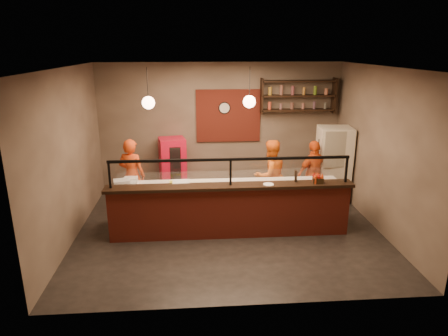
{
  "coord_description": "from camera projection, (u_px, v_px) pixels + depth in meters",
  "views": [
    {
      "loc": [
        -0.66,
        -7.36,
        3.57
      ],
      "look_at": [
        -0.08,
        0.3,
        1.21
      ],
      "focal_mm": 32.0,
      "sensor_mm": 36.0,
      "label": 1
    }
  ],
  "objects": [
    {
      "name": "wall_shelving",
      "position": [
        298.0,
        96.0,
        9.76
      ],
      "size": [
        1.84,
        0.28,
        0.85
      ],
      "color": "black",
      "rests_on": "wall_back"
    },
    {
      "name": "sneeze_guard",
      "position": [
        231.0,
        169.0,
        7.42
      ],
      "size": [
        4.5,
        0.05,
        0.52
      ],
      "color": "white",
      "rests_on": "counter_ledge"
    },
    {
      "name": "floor",
      "position": [
        229.0,
        229.0,
        8.11
      ],
      "size": [
        6.0,
        6.0,
        0.0
      ],
      "primitive_type": "plane",
      "color": "black",
      "rests_on": "ground"
    },
    {
      "name": "wall_clock",
      "position": [
        224.0,
        108.0,
        9.85
      ],
      "size": [
        0.3,
        0.04,
        0.3
      ],
      "primitive_type": "cylinder",
      "rotation": [
        1.57,
        0.0,
        0.0
      ],
      "color": "black",
      "rests_on": "wall_back"
    },
    {
      "name": "wall_front",
      "position": [
        246.0,
        202.0,
        5.26
      ],
      "size": [
        6.0,
        0.0,
        6.0
      ],
      "primitive_type": "plane",
      "rotation": [
        -1.57,
        0.0,
        0.0
      ],
      "color": "#7D6B5C",
      "rests_on": "floor"
    },
    {
      "name": "rolling_pin",
      "position": [
        178.0,
        181.0,
        8.1
      ],
      "size": [
        0.35,
        0.09,
        0.06
      ],
      "primitive_type": "cylinder",
      "rotation": [
        0.0,
        1.57,
        0.08
      ],
      "color": "yellow",
      "rests_on": "worktop"
    },
    {
      "name": "prep_tub_b",
      "position": [
        131.0,
        181.0,
        8.04
      ],
      "size": [
        0.27,
        0.22,
        0.13
      ],
      "primitive_type": "cube",
      "rotation": [
        0.0,
        0.0,
        0.03
      ],
      "color": "silver",
      "rests_on": "worktop"
    },
    {
      "name": "worktop_cabinet",
      "position": [
        228.0,
        206.0,
        8.18
      ],
      "size": [
        4.6,
        0.75,
        0.85
      ],
      "primitive_type": "cube",
      "color": "gray",
      "rests_on": "floor"
    },
    {
      "name": "ceiling",
      "position": [
        229.0,
        67.0,
        7.17
      ],
      "size": [
        6.0,
        6.0,
        0.0
      ],
      "primitive_type": "plane",
      "rotation": [
        3.14,
        0.0,
        0.0
      ],
      "color": "#3C342E",
      "rests_on": "wall_back"
    },
    {
      "name": "wall_back",
      "position": [
        220.0,
        128.0,
        10.02
      ],
      "size": [
        6.0,
        0.0,
        6.0
      ],
      "primitive_type": "plane",
      "rotation": [
        1.57,
        0.0,
        0.0
      ],
      "color": "#7D6B5C",
      "rests_on": "floor"
    },
    {
      "name": "red_cooler",
      "position": [
        173.0,
        166.0,
        9.86
      ],
      "size": [
        0.71,
        0.67,
        1.43
      ],
      "primitive_type": "cube",
      "rotation": [
        0.0,
        0.0,
        0.2
      ],
      "color": "red",
      "rests_on": "floor"
    },
    {
      "name": "worktop",
      "position": [
        228.0,
        185.0,
        8.04
      ],
      "size": [
        4.6,
        0.75,
        0.05
      ],
      "primitive_type": "cube",
      "color": "white",
      "rests_on": "worktop_cabinet"
    },
    {
      "name": "prep_tub_a",
      "position": [
        122.0,
        184.0,
        7.83
      ],
      "size": [
        0.36,
        0.31,
        0.15
      ],
      "primitive_type": "cube",
      "rotation": [
        0.0,
        0.0,
        0.25
      ],
      "color": "silver",
      "rests_on": "worktop"
    },
    {
      "name": "condiment_caddy",
      "position": [
        318.0,
        180.0,
        7.6
      ],
      "size": [
        0.21,
        0.17,
        0.11
      ],
      "primitive_type": "cube",
      "rotation": [
        0.0,
        0.0,
        -0.11
      ],
      "color": "black",
      "rests_on": "counter_ledge"
    },
    {
      "name": "brick_patch",
      "position": [
        228.0,
        116.0,
        9.92
      ],
      "size": [
        1.6,
        0.04,
        1.3
      ],
      "primitive_type": "cube",
      "color": "maroon",
      "rests_on": "wall_back"
    },
    {
      "name": "small_plate",
      "position": [
        268.0,
        184.0,
        7.52
      ],
      "size": [
        0.26,
        0.26,
        0.01
      ],
      "primitive_type": "cylinder",
      "rotation": [
        0.0,
        0.0,
        0.41
      ],
      "color": "white",
      "rests_on": "counter_ledge"
    },
    {
      "name": "counter_ledge",
      "position": [
        230.0,
        186.0,
        7.52
      ],
      "size": [
        4.7,
        0.37,
        0.06
      ],
      "primitive_type": "cube",
      "color": "black",
      "rests_on": "service_counter"
    },
    {
      "name": "service_counter",
      "position": [
        230.0,
        212.0,
        7.68
      ],
      "size": [
        4.6,
        0.25,
        1.0
      ],
      "primitive_type": "cube",
      "color": "maroon",
      "rests_on": "floor"
    },
    {
      "name": "cook_mid",
      "position": [
        270.0,
        176.0,
        8.86
      ],
      "size": [
        0.96,
        0.87,
        1.61
      ],
      "primitive_type": "imported",
      "rotation": [
        0.0,
        0.0,
        3.54
      ],
      "color": "orange",
      "rests_on": "floor"
    },
    {
      "name": "wall_right",
      "position": [
        381.0,
        150.0,
        7.86
      ],
      "size": [
        0.0,
        5.0,
        5.0
      ],
      "primitive_type": "plane",
      "rotation": [
        1.57,
        0.0,
        -1.57
      ],
      "color": "#7D6B5C",
      "rests_on": "floor"
    },
    {
      "name": "wall_left",
      "position": [
        69.0,
        156.0,
        7.42
      ],
      "size": [
        0.0,
        5.0,
        5.0
      ],
      "primitive_type": "plane",
      "rotation": [
        1.57,
        0.0,
        1.57
      ],
      "color": "#7D6B5C",
      "rests_on": "floor"
    },
    {
      "name": "pendant_right",
      "position": [
        249.0,
        102.0,
        7.58
      ],
      "size": [
        0.24,
        0.24,
        0.77
      ],
      "color": "black",
      "rests_on": "ceiling"
    },
    {
      "name": "pendant_left",
      "position": [
        148.0,
        103.0,
        7.44
      ],
      "size": [
        0.24,
        0.24,
        0.77
      ],
      "color": "black",
      "rests_on": "ceiling"
    },
    {
      "name": "prep_tub_c",
      "position": [
        181.0,
        185.0,
        7.73
      ],
      "size": [
        0.33,
        0.27,
        0.16
      ],
      "primitive_type": "cube",
      "rotation": [
        0.0,
        0.0,
        0.04
      ],
      "color": "white",
      "rests_on": "worktop"
    },
    {
      "name": "pizza_dough",
      "position": [
        203.0,
        183.0,
        8.09
      ],
      "size": [
        0.58,
        0.58,
        0.01
      ],
      "primitive_type": "cylinder",
      "rotation": [
        0.0,
        0.0,
        0.19
      ],
      "color": "beige",
      "rests_on": "worktop"
    },
    {
      "name": "fridge",
      "position": [
        333.0,
        164.0,
        9.43
      ],
      "size": [
        0.8,
        0.76,
        1.77
      ],
      "primitive_type": "cube",
      "rotation": [
        0.0,
        0.0,
        -0.1
      ],
      "color": "beige",
      "rests_on": "floor"
    },
    {
      "name": "pepper_mill",
      "position": [
        296.0,
        176.0,
        7.65
      ],
      "size": [
        0.06,
        0.06,
        0.22
      ],
      "primitive_type": "cylinder",
      "rotation": [
        0.0,
        0.0,
        0.23
      ],
      "color": "black",
      "rests_on": "counter_ledge"
    },
    {
      "name": "cook_right",
      "position": [
        314.0,
        174.0,
        9.13
      ],
      "size": [
        0.98,
        0.7,
        1.54
      ],
      "primitive_type": "imported",
      "rotation": [
        0.0,
        0.0,
        3.55
      ],
      "color": "#E05115",
      "rests_on": "floor"
    },
    {
      "name": "cook_left",
      "position": [
        132.0,
        176.0,
        8.79
      ],
      "size": [
        0.7,
        0.57,
        1.66
      ],
      "primitive_type": "imported",
      "rotation": [
        0.0,
        0.0,
        2.81
      ],
      "color": "#E34515",
      "rests_on": "floor"
    }
  ]
}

